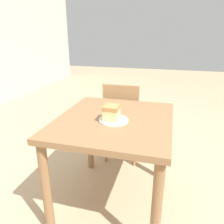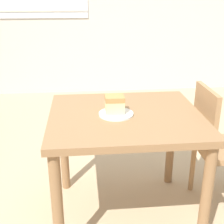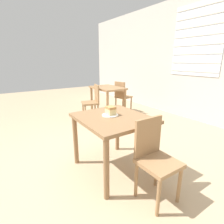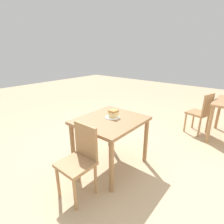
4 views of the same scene
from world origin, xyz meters
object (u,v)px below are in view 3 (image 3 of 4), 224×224
(cake_slice, at_px, (111,110))
(chair_far_corner, at_px, (93,101))
(dining_table_far, at_px, (107,92))
(chair_near_window, at_px, (155,157))
(plate, at_px, (110,115))
(dining_table_near, at_px, (113,125))
(chair_far_opposite, at_px, (122,96))

(cake_slice, bearing_deg, chair_far_corner, 159.18)
(dining_table_far, bearing_deg, chair_near_window, -22.83)
(plate, relative_size, cake_slice, 1.83)
(dining_table_near, distance_m, plate, 0.13)
(plate, bearing_deg, dining_table_far, 148.64)
(chair_far_opposite, xyz_separation_m, plate, (2.00, -1.69, 0.27))
(chair_near_window, height_order, plate, chair_near_window)
(chair_far_corner, bearing_deg, chair_near_window, 0.78)
(dining_table_far, bearing_deg, chair_far_corner, -77.26)
(dining_table_far, distance_m, chair_far_opposite, 0.51)
(dining_table_far, xyz_separation_m, cake_slice, (1.97, -1.19, 0.19))
(dining_table_near, height_order, chair_near_window, chair_near_window)
(dining_table_near, relative_size, chair_far_opposite, 1.06)
(dining_table_near, xyz_separation_m, chair_far_opposite, (-2.06, 1.68, -0.15))
(dining_table_far, xyz_separation_m, plate, (1.98, -1.21, 0.13))
(dining_table_far, xyz_separation_m, chair_far_corner, (0.11, -0.48, -0.14))
(dining_table_near, relative_size, cake_slice, 8.11)
(chair_far_opposite, height_order, cake_slice, chair_far_opposite)
(chair_near_window, bearing_deg, chair_far_opposite, 59.11)
(chair_near_window, height_order, chair_far_opposite, same)
(dining_table_near, height_order, chair_far_opposite, chair_far_opposite)
(chair_near_window, bearing_deg, cake_slice, 95.99)
(dining_table_near, bearing_deg, dining_table_far, 149.54)
(dining_table_far, height_order, cake_slice, cake_slice)
(chair_far_corner, bearing_deg, cake_slice, -6.07)
(chair_far_corner, bearing_deg, chair_far_opposite, 112.46)
(dining_table_far, distance_m, cake_slice, 2.31)
(chair_far_corner, bearing_deg, dining_table_near, -5.53)
(dining_table_far, bearing_deg, cake_slice, -31.19)
(chair_far_opposite, bearing_deg, dining_table_far, 80.03)
(dining_table_near, relative_size, chair_far_corner, 1.06)
(chair_far_corner, xyz_separation_m, plate, (1.87, -0.72, 0.27))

